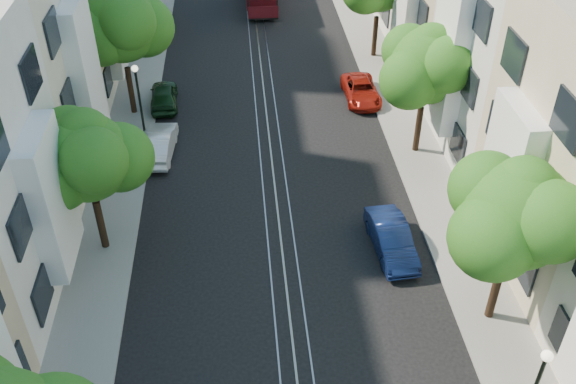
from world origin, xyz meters
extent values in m
plane|color=black|center=(0.00, 28.00, 0.00)|extent=(200.00, 200.00, 0.00)
cube|color=gray|center=(7.25, 28.00, 0.06)|extent=(2.50, 80.00, 0.12)
cube|color=gray|center=(-7.25, 28.00, 0.06)|extent=(2.50, 80.00, 0.12)
cube|color=gray|center=(-0.55, 28.00, 0.01)|extent=(0.06, 80.00, 0.02)
cube|color=gray|center=(0.00, 28.00, 0.01)|extent=(0.06, 80.00, 0.02)
cube|color=gray|center=(0.55, 28.00, 0.01)|extent=(0.06, 80.00, 0.02)
cube|color=tan|center=(0.00, 28.00, 0.00)|extent=(0.08, 80.00, 0.01)
cube|color=white|center=(8.20, 12.00, 4.20)|extent=(0.90, 3.04, 5.50)
cube|color=silver|center=(12.00, 20.00, 6.00)|extent=(7.00, 8.00, 12.00)
cube|color=white|center=(8.20, 20.00, 5.04)|extent=(0.90, 3.04, 6.60)
cube|color=#C6B28C|center=(12.00, 28.00, 4.50)|extent=(7.00, 8.00, 9.00)
cube|color=white|center=(8.20, 28.00, 3.78)|extent=(0.90, 3.04, 4.95)
cube|color=white|center=(-8.20, 12.00, 4.12)|extent=(0.90, 3.04, 5.39)
cube|color=white|center=(-8.20, 20.00, 4.94)|extent=(0.90, 3.04, 6.47)
cube|color=silver|center=(-12.00, 28.00, 4.41)|extent=(7.00, 8.00, 8.82)
cube|color=white|center=(-8.20, 28.00, 3.70)|extent=(0.90, 3.04, 4.85)
cylinder|color=black|center=(7.20, 9.00, 1.34)|extent=(0.30, 0.30, 2.45)
sphere|color=#185816|center=(7.20, 9.00, 4.81)|extent=(3.64, 3.64, 3.64)
sphere|color=#185816|center=(8.30, 9.50, 4.41)|extent=(2.91, 2.91, 2.91)
sphere|color=#185816|center=(6.25, 8.30, 4.51)|extent=(2.84, 2.84, 2.84)
sphere|color=#185816|center=(7.30, 9.10, 5.71)|extent=(2.18, 2.18, 2.18)
cylinder|color=black|center=(7.20, 20.00, 1.31)|extent=(0.30, 0.30, 2.38)
sphere|color=#185816|center=(7.20, 20.00, 4.68)|extent=(3.54, 3.54, 3.54)
sphere|color=#185816|center=(8.30, 20.50, 4.28)|extent=(2.83, 2.83, 2.83)
sphere|color=#185816|center=(6.25, 19.30, 4.38)|extent=(2.76, 2.76, 2.76)
sphere|color=#185816|center=(7.30, 20.10, 5.58)|extent=(2.12, 2.12, 2.12)
cylinder|color=black|center=(7.20, 31.00, 1.38)|extent=(0.30, 0.30, 2.52)
cylinder|color=black|center=(-7.20, 14.00, 1.26)|extent=(0.30, 0.30, 2.27)
sphere|color=#185816|center=(-7.20, 14.00, 4.47)|extent=(3.38, 3.38, 3.38)
sphere|color=#185816|center=(-6.10, 14.50, 4.07)|extent=(2.70, 2.70, 2.70)
sphere|color=#185816|center=(-8.15, 13.30, 4.17)|extent=(2.64, 2.64, 2.64)
sphere|color=#185816|center=(-7.10, 14.10, 5.38)|extent=(2.03, 2.03, 2.03)
cylinder|color=black|center=(-7.20, 25.00, 1.43)|extent=(0.30, 0.30, 2.62)
sphere|color=#185816|center=(-7.20, 25.00, 5.14)|extent=(3.90, 3.90, 3.90)
sphere|color=#185816|center=(-6.10, 25.50, 4.74)|extent=(3.12, 3.12, 3.12)
sphere|color=#185816|center=(-8.15, 24.30, 4.84)|extent=(3.04, 3.04, 3.04)
sphere|color=#185816|center=(-7.10, 25.10, 6.04)|extent=(2.34, 2.34, 2.34)
cylinder|color=black|center=(-7.20, 36.00, 1.31)|extent=(0.30, 0.30, 2.38)
sphere|color=#FFF2CC|center=(6.30, 4.00, 4.12)|extent=(0.32, 0.32, 0.32)
cylinder|color=black|center=(-6.30, 22.00, 2.12)|extent=(0.12, 0.12, 4.00)
sphere|color=#FFF2CC|center=(-6.30, 22.00, 4.12)|extent=(0.32, 0.32, 0.32)
imported|color=#0D1A44|center=(4.40, 12.84, 0.63)|extent=(1.64, 3.93, 1.26)
imported|color=maroon|center=(5.42, 25.54, 0.55)|extent=(1.88, 3.97, 1.09)
imported|color=silver|center=(-5.50, 20.79, 0.65)|extent=(1.68, 4.04, 1.30)
imported|color=black|center=(-5.60, 25.79, 0.61)|extent=(1.64, 3.68, 1.23)
camera|label=1|loc=(-1.40, -6.23, 17.69)|focal=40.00mm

